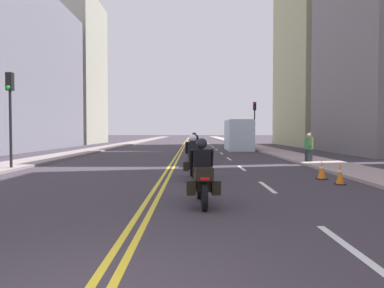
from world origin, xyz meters
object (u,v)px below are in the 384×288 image
(motorcycle_4, at_px, (194,146))
(traffic_cone_0, at_px, (322,170))
(motorcycle_3, at_px, (194,148))
(parked_truck, at_px, (238,136))
(pedestrian_1, at_px, (309,147))
(motorcycle_0, at_px, (202,178))
(motorcycle_1, at_px, (193,161))
(traffic_light_far, at_px, (255,116))
(pedestrian_0, at_px, (308,148))
(traffic_cone_2, at_px, (340,174))
(traffic_light_near, at_px, (10,103))
(motorcycle_2, at_px, (196,153))

(motorcycle_4, xyz_separation_m, traffic_cone_0, (4.58, -14.22, -0.32))
(motorcycle_3, relative_size, parked_truck, 0.36)
(motorcycle_3, height_order, pedestrian_1, same)
(motorcycle_0, bearing_deg, traffic_cone_0, 43.76)
(motorcycle_1, relative_size, traffic_light_far, 0.48)
(motorcycle_0, height_order, pedestrian_1, pedestrian_1)
(pedestrian_0, bearing_deg, traffic_cone_0, -32.52)
(motorcycle_1, relative_size, traffic_cone_0, 3.25)
(pedestrian_1, xyz_separation_m, parked_truck, (-2.10, 14.69, 0.40))
(motorcycle_0, bearing_deg, parked_truck, 78.05)
(pedestrian_0, relative_size, parked_truck, 0.25)
(motorcycle_1, xyz_separation_m, motorcycle_3, (0.09, 9.96, 0.02))
(motorcycle_1, bearing_deg, motorcycle_0, -90.93)
(traffic_cone_0, bearing_deg, motorcycle_1, 179.77)
(motorcycle_0, bearing_deg, traffic_cone_2, 33.24)
(motorcycle_0, relative_size, pedestrian_0, 1.29)
(traffic_cone_0, bearing_deg, traffic_light_near, 166.26)
(motorcycle_4, bearing_deg, traffic_light_near, -127.02)
(pedestrian_0, xyz_separation_m, pedestrian_1, (0.13, 0.23, 0.04))
(motorcycle_2, relative_size, pedestrian_0, 1.41)
(motorcycle_2, bearing_deg, parked_truck, 72.83)
(traffic_light_far, height_order, pedestrian_0, traffic_light_far)
(motorcycle_0, distance_m, traffic_light_near, 11.80)
(traffic_cone_2, bearing_deg, parked_truck, 91.31)
(motorcycle_2, bearing_deg, motorcycle_0, -92.77)
(motorcycle_2, relative_size, traffic_light_near, 0.52)
(motorcycle_3, xyz_separation_m, parked_truck, (4.18, 11.48, 0.60))
(motorcycle_1, xyz_separation_m, traffic_light_near, (-8.19, 3.13, 2.37))
(motorcycle_3, height_order, pedestrian_0, motorcycle_3)
(pedestrian_1, height_order, parked_truck, parked_truck)
(motorcycle_4, distance_m, traffic_light_far, 10.74)
(traffic_light_near, xyz_separation_m, traffic_light_far, (14.27, 19.64, 0.19))
(motorcycle_1, xyz_separation_m, traffic_cone_0, (4.69, -0.02, -0.32))
(traffic_cone_2, height_order, parked_truck, parked_truck)
(motorcycle_0, height_order, pedestrian_0, pedestrian_0)
(traffic_cone_0, distance_m, traffic_cone_2, 1.41)
(traffic_light_near, height_order, pedestrian_1, traffic_light_near)
(motorcycle_0, distance_m, motorcycle_3, 14.78)
(motorcycle_1, height_order, traffic_cone_0, motorcycle_1)
(motorcycle_0, distance_m, motorcycle_1, 4.82)
(motorcycle_2, distance_m, parked_truck, 16.72)
(motorcycle_1, relative_size, pedestrian_0, 1.36)
(traffic_light_near, bearing_deg, parked_truck, 55.75)
(motorcycle_3, height_order, traffic_light_near, traffic_light_near)
(motorcycle_4, height_order, traffic_cone_2, motorcycle_4)
(motorcycle_0, xyz_separation_m, motorcycle_2, (-0.03, 10.06, -0.01))
(motorcycle_2, distance_m, pedestrian_1, 6.39)
(motorcycle_0, bearing_deg, motorcycle_2, 87.04)
(traffic_cone_0, height_order, traffic_cone_2, traffic_cone_2)
(motorcycle_4, height_order, traffic_cone_0, motorcycle_4)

